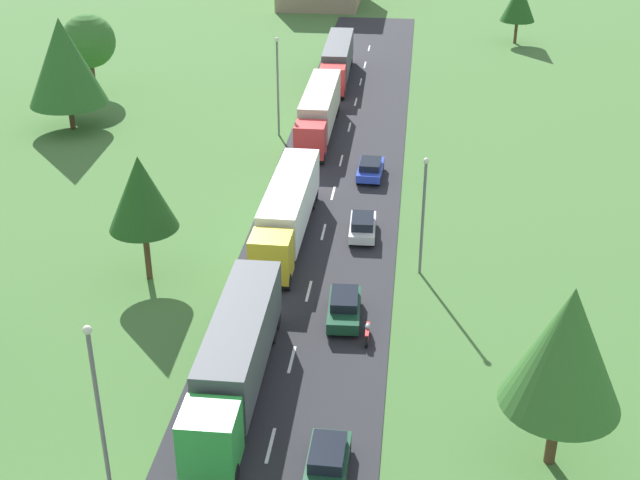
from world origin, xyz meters
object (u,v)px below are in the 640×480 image
at_px(car_fourth, 370,168).
at_px(lamppost_lead, 99,411).
at_px(tree_maple, 141,193).
at_px(lamppost_second, 423,210).
at_px(tree_ash, 64,61).
at_px(tree_elm, 89,41).
at_px(car_second, 344,307).
at_px(truck_lead, 236,354).
at_px(truck_third, 319,110).
at_px(tree_lime, 519,2).
at_px(car_lead, 327,462).
at_px(tree_oak, 567,348).
at_px(motorcycle_courier, 367,332).
at_px(truck_fourth, 337,59).
at_px(truck_second, 287,209).
at_px(car_third, 363,226).
at_px(lamppost_third, 278,82).

height_order(car_fourth, lamppost_lead, lamppost_lead).
bearing_deg(tree_maple, lamppost_lead, -77.93).
bearing_deg(lamppost_lead, tree_maple, 102.07).
relative_size(lamppost_second, tree_ash, 0.78).
xyz_separation_m(car_fourth, lamppost_lead, (-8.45, -35.68, 4.12)).
height_order(lamppost_lead, tree_elm, lamppost_lead).
height_order(car_second, tree_elm, tree_elm).
relative_size(truck_lead, car_second, 3.18).
distance_m(truck_third, tree_lime, 38.97).
bearing_deg(car_lead, truck_lead, 132.57).
bearing_deg(tree_oak, motorcycle_courier, 135.27).
bearing_deg(car_fourth, tree_ash, 163.19).
height_order(motorcycle_courier, tree_oak, tree_oak).
bearing_deg(tree_oak, tree_lime, 86.37).
relative_size(car_lead, lamppost_second, 0.54).
distance_m(truck_lead, truck_third, 36.64).
xyz_separation_m(truck_lead, car_lead, (5.03, -5.48, -1.39)).
distance_m(truck_fourth, tree_ash, 28.30).
height_order(car_lead, motorcycle_courier, car_lead).
relative_size(car_fourth, tree_lime, 0.58).
xyz_separation_m(truck_lead, car_fourth, (4.81, 27.47, -1.39)).
height_order(truck_third, tree_lime, tree_lime).
height_order(truck_fourth, lamppost_lead, lamppost_lead).
bearing_deg(motorcycle_courier, tree_maple, 158.89).
distance_m(car_lead, lamppost_second, 19.20).
distance_m(truck_lead, lamppost_second, 15.85).
bearing_deg(truck_second, tree_maple, -140.19).
bearing_deg(car_third, tree_lime, 74.66).
xyz_separation_m(motorcycle_courier, tree_elm, (-29.87, 40.75, 4.60)).
height_order(truck_fourth, tree_oak, tree_oak).
xyz_separation_m(tree_elm, tree_ash, (1.70, -10.33, 0.92)).
bearing_deg(car_third, tree_elm, 135.28).
bearing_deg(lamppost_lead, lamppost_third, 90.05).
relative_size(car_fourth, motorcycle_courier, 2.14).
relative_size(truck_third, car_second, 3.36).
relative_size(truck_lead, truck_third, 0.95).
xyz_separation_m(tree_maple, tree_elm, (-16.18, 35.46, -0.56)).
xyz_separation_m(lamppost_second, tree_lime, (10.60, 57.18, 0.59)).
distance_m(motorcycle_courier, lamppost_third, 32.62).
bearing_deg(car_third, lamppost_lead, -108.43).
xyz_separation_m(lamppost_second, tree_oak, (5.92, -16.41, 1.78)).
relative_size(truck_third, tree_lime, 2.02).
relative_size(truck_second, tree_ash, 1.47).
distance_m(lamppost_lead, lamppost_second, 24.62).
distance_m(lamppost_second, tree_oak, 17.54).
xyz_separation_m(tree_maple, tree_ash, (-14.48, 25.13, 0.36)).
xyz_separation_m(truck_fourth, motorcycle_courier, (6.30, -47.94, -1.61)).
bearing_deg(car_fourth, truck_third, 118.82).
height_order(car_third, tree_lime, tree_lime).
xyz_separation_m(truck_third, car_second, (4.87, -29.54, -1.36)).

